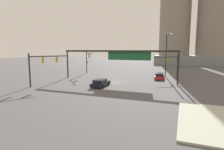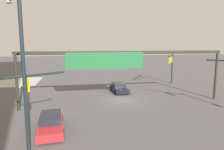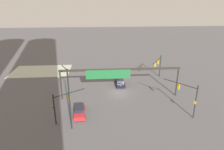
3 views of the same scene
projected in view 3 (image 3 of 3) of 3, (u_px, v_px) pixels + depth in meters
ground_plane at (119, 93)px, 40.80m from camera, size 213.39×213.39×0.00m
sidewalk_corner at (41, 71)px, 52.98m from camera, size 15.04×9.54×0.15m
traffic_signal_near_corner at (61, 102)px, 30.04m from camera, size 4.76×3.11×5.02m
traffic_signal_opposite_side at (158, 64)px, 46.83m from camera, size 3.58×5.43×5.43m
traffic_signal_cross_street at (188, 94)px, 31.74m from camera, size 4.05×4.90×5.70m
streetlamp_curved_arm at (68, 95)px, 27.79m from camera, size 1.48×2.74×9.34m
overhead_sign_gantry at (117, 73)px, 37.09m from camera, size 22.70×0.43×5.91m
sedan_car_approaching at (120, 82)px, 44.48m from camera, size 1.96×4.48×1.21m
sedan_car_waiting_far at (79, 111)px, 33.11m from camera, size 2.13×4.96×1.21m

